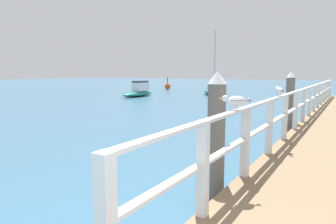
# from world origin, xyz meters

# --- Properties ---
(pier_railing) EXTENTS (0.12, 22.24, 1.12)m
(pier_railing) POSITION_xyz_m (-1.11, 11.86, 1.05)
(pier_railing) COLOR white
(pier_railing) RESTS_ON pier_deck
(dock_piling_near) EXTENTS (0.29, 0.29, 2.04)m
(dock_piling_near) POSITION_xyz_m (-1.49, 3.68, 1.03)
(dock_piling_near) COLOR #6B6056
(dock_piling_near) RESTS_ON ground_plane
(dock_piling_far) EXTENTS (0.29, 0.29, 2.04)m
(dock_piling_far) POSITION_xyz_m (-1.49, 9.94, 1.03)
(dock_piling_far) COLOR #6B6056
(dock_piling_far) RESTS_ON ground_plane
(seagull_foreground) EXTENTS (0.37, 0.37, 0.21)m
(seagull_foreground) POSITION_xyz_m (-1.11, 3.47, 1.62)
(seagull_foreground) COLOR white
(seagull_foreground) RESTS_ON pier_railing
(seagull_background) EXTENTS (0.27, 0.44, 0.21)m
(seagull_background) POSITION_xyz_m (-1.11, 6.35, 1.62)
(seagull_background) COLOR white
(seagull_background) RESTS_ON pier_railing
(boat_0) EXTENTS (1.56, 4.20, 1.30)m
(boat_0) POSITION_xyz_m (-14.99, 19.40, 0.43)
(boat_0) COLOR #197266
(boat_0) RESTS_ON ground_plane
(boat_1) EXTENTS (3.19, 5.15, 5.81)m
(boat_1) POSITION_xyz_m (-10.75, 25.29, 0.34)
(boat_1) COLOR #197266
(boat_1) RESTS_ON ground_plane
(channel_buoy) EXTENTS (0.70, 0.70, 1.40)m
(channel_buoy) POSITION_xyz_m (-18.53, 29.66, 0.36)
(channel_buoy) COLOR #E54C19
(channel_buoy) RESTS_ON ground_plane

